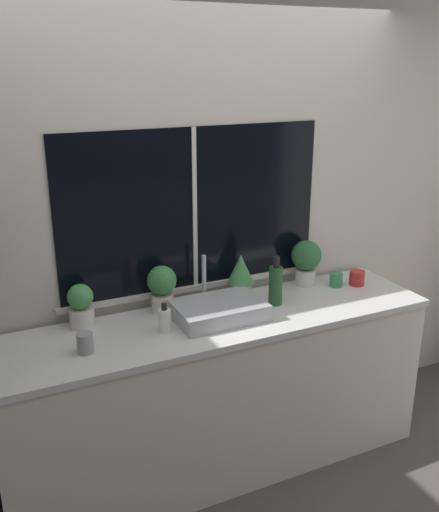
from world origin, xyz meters
name	(u,v)px	position (x,y,z in m)	size (l,w,h in m)	color
ground_plane	(242,495)	(0.00, 0.00, 0.00)	(14.00, 14.00, 0.00)	#4C4742
wall_back	(192,225)	(0.00, 0.64, 1.35)	(8.00, 0.09, 2.70)	beige
wall_right	(392,170)	(2.19, 1.50, 1.35)	(0.06, 7.00, 2.70)	beige
counter	(219,394)	(0.00, 0.29, 0.47)	(2.38, 0.60, 0.93)	silver
sink	(219,310)	(0.00, 0.29, 0.98)	(0.47, 0.37, 0.29)	#ADADB2
potted_plant_far_left	(81,306)	(-0.68, 0.50, 1.05)	(0.13, 0.13, 0.23)	silver
potted_plant_center_left	(162,286)	(-0.24, 0.50, 1.08)	(0.16, 0.16, 0.26)	silver
potted_plant_center_right	(241,274)	(0.24, 0.50, 1.07)	(0.15, 0.15, 0.26)	silver
potted_plant_far_right	(306,260)	(0.68, 0.50, 1.09)	(0.18, 0.18, 0.28)	silver
soap_bottle	(165,320)	(-0.31, 0.27, 0.99)	(0.06, 0.06, 0.15)	white
bottle_tall	(276,284)	(0.36, 0.32, 1.05)	(0.08, 0.08, 0.28)	#235128
mug_grey	(85,343)	(-0.72, 0.22, 0.98)	(0.08, 0.08, 0.10)	gray
mug_red	(357,278)	(0.96, 0.36, 0.97)	(0.09, 0.09, 0.09)	#B72D28
mug_green	(336,280)	(0.83, 0.40, 0.97)	(0.08, 0.08, 0.08)	#38844C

